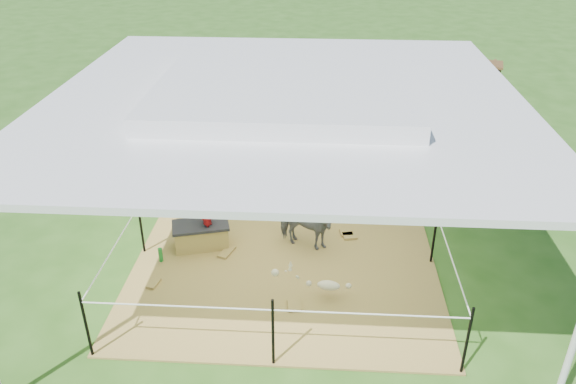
# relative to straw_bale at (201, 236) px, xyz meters

# --- Properties ---
(ground) EXTENTS (90.00, 90.00, 0.00)m
(ground) POSITION_rel_straw_bale_xyz_m (1.36, -0.20, -0.21)
(ground) COLOR #2D5919
(ground) RESTS_ON ground
(hay_patch) EXTENTS (4.60, 4.60, 0.03)m
(hay_patch) POSITION_rel_straw_bale_xyz_m (1.36, -0.20, -0.20)
(hay_patch) COLOR brown
(hay_patch) RESTS_ON ground
(canopy_tent) EXTENTS (6.30, 6.30, 2.90)m
(canopy_tent) POSITION_rel_straw_bale_xyz_m (1.36, -0.20, 2.48)
(canopy_tent) COLOR silver
(canopy_tent) RESTS_ON ground
(rope_fence) EXTENTS (4.54, 4.54, 1.00)m
(rope_fence) POSITION_rel_straw_bale_xyz_m (1.36, -0.20, 0.43)
(rope_fence) COLOR black
(rope_fence) RESTS_ON ground
(straw_bale) EXTENTS (0.91, 0.61, 0.37)m
(straw_bale) POSITION_rel_straw_bale_xyz_m (0.00, 0.00, 0.00)
(straw_bale) COLOR #AB8A3E
(straw_bale) RESTS_ON hay_patch
(dark_cloth) EXTENTS (0.97, 0.67, 0.05)m
(dark_cloth) POSITION_rel_straw_bale_xyz_m (0.00, 0.00, 0.21)
(dark_cloth) COLOR black
(dark_cloth) RESTS_ON straw_bale
(woman) EXTENTS (0.32, 0.41, 0.99)m
(woman) POSITION_rel_straw_bale_xyz_m (0.10, 0.00, 0.68)
(woman) COLOR #B01116
(woman) RESTS_ON straw_bale
(green_bottle) EXTENTS (0.08, 0.08, 0.23)m
(green_bottle) POSITION_rel_straw_bale_xyz_m (-0.55, -0.45, -0.07)
(green_bottle) COLOR #1B7B27
(green_bottle) RESTS_ON hay_patch
(pony) EXTENTS (1.03, 0.70, 0.79)m
(pony) POSITION_rel_straw_bale_xyz_m (1.66, 0.07, 0.21)
(pony) COLOR #48484D
(pony) RESTS_ON hay_patch
(pink_hat) EXTENTS (0.25, 0.25, 0.11)m
(pink_hat) POSITION_rel_straw_bale_xyz_m (1.66, 0.07, 0.67)
(pink_hat) COLOR pink
(pink_hat) RESTS_ON pony
(foal) EXTENTS (0.94, 0.59, 0.49)m
(foal) POSITION_rel_straw_bale_xyz_m (2.03, -1.18, 0.06)
(foal) COLOR beige
(foal) RESTS_ON hay_patch
(trash_barrel) EXTENTS (0.80, 0.80, 1.00)m
(trash_barrel) POSITION_rel_straw_bale_xyz_m (5.09, 6.07, 0.29)
(trash_barrel) COLOR blue
(trash_barrel) RESTS_ON ground
(picnic_table_near) EXTENTS (2.13, 1.63, 0.83)m
(picnic_table_near) POSITION_rel_straw_bale_xyz_m (2.79, 7.98, 0.20)
(picnic_table_near) COLOR brown
(picnic_table_near) RESTS_ON ground
(picnic_table_far) EXTENTS (2.13, 1.76, 0.77)m
(picnic_table_far) POSITION_rel_straw_bale_xyz_m (6.01, 8.64, 0.17)
(picnic_table_far) COLOR #51331B
(picnic_table_far) RESTS_ON ground
(distant_person) EXTENTS (0.57, 0.46, 1.09)m
(distant_person) POSITION_rel_straw_bale_xyz_m (3.95, 7.37, 0.33)
(distant_person) COLOR #3289BD
(distant_person) RESTS_ON ground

